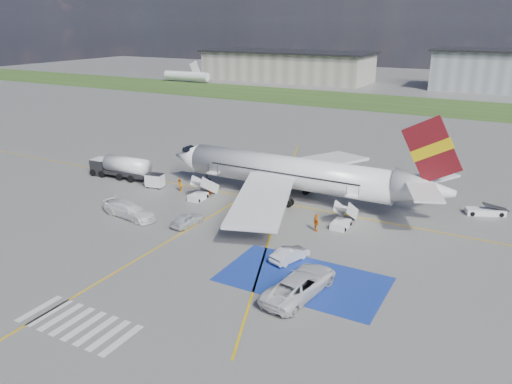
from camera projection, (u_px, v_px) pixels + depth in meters
ground at (228, 239)px, 50.59m from camera, size 400.00×400.00×0.00m
grass_strip at (420, 106)px, 129.39m from camera, size 400.00×30.00×0.01m
taxiway_line_main at (280, 203)px, 60.54m from camera, size 120.00×0.20×0.01m
taxiway_line_cross at (122, 269)px, 44.56m from camera, size 0.20×60.00×0.01m
taxiway_line_diag at (280, 203)px, 60.54m from camera, size 20.71×56.45×0.01m
staging_box at (303, 279)px, 42.74m from camera, size 14.00×8.00×0.01m
crosswalk at (78, 324)px, 36.47m from camera, size 9.00×4.00×0.01m
terminal_west at (287, 66)px, 181.70m from camera, size 60.00×22.00×10.00m
airliner at (299, 174)px, 60.41m from camera, size 36.81×32.95×11.92m
airstairs_fwd at (200, 194)px, 61.91m from camera, size 1.90×5.20×3.60m
airstairs_aft at (342, 221)px, 53.53m from camera, size 1.90×5.20×3.60m
fuel_tanker at (121, 169)px, 69.80m from camera, size 9.28×3.01×3.12m
gpu_cart at (155, 181)px, 65.89m from camera, size 2.49×1.82×1.90m
belt_loader at (485, 212)px, 56.84m from camera, size 4.67×3.03×1.36m
car_silver_a at (187, 220)px, 53.66m from camera, size 2.01×4.22×1.39m
car_silver_b at (290, 254)px, 45.82m from camera, size 2.67×4.30×1.34m
van_white_a at (300, 281)px, 40.06m from camera, size 3.71×6.69×2.39m
van_white_b at (129, 208)px, 55.88m from camera, size 5.83×3.10×2.17m
crew_fwd at (210, 189)px, 63.11m from camera, size 0.71×0.63×1.64m
crew_nose at (180, 185)px, 64.39m from camera, size 0.91×1.01×1.72m
crew_aft at (316, 222)px, 52.20m from camera, size 1.11×1.16×1.93m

